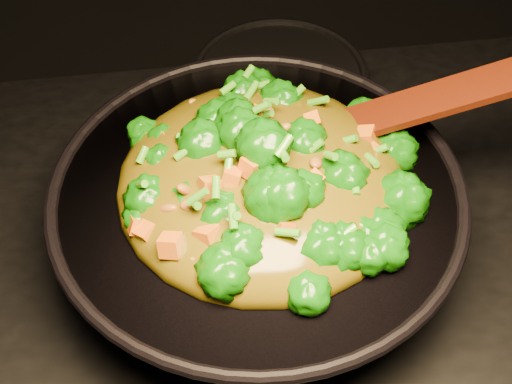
{
  "coord_description": "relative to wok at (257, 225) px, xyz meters",
  "views": [
    {
      "loc": [
        -0.11,
        -0.36,
        1.55
      ],
      "look_at": [
        -0.05,
        0.11,
        1.0
      ],
      "focal_mm": 50.0,
      "sensor_mm": 36.0,
      "label": 1
    }
  ],
  "objects": [
    {
      "name": "wok",
      "position": [
        0.0,
        0.0,
        0.0
      ],
      "size": [
        0.44,
        0.44,
        0.11
      ],
      "primitive_type": null,
      "rotation": [
        0.0,
        0.0,
        -0.08
      ],
      "color": "black",
      "rests_on": "stovetop"
    },
    {
      "name": "stir_fry",
      "position": [
        0.0,
        0.0,
        0.11
      ],
      "size": [
        0.32,
        0.32,
        0.1
      ],
      "primitive_type": null,
      "rotation": [
        0.0,
        0.0,
        0.12
      ],
      "color": "#115A06",
      "rests_on": "wok"
    },
    {
      "name": "spatula",
      "position": [
        0.16,
        0.04,
        0.11
      ],
      "size": [
        0.29,
        0.08,
        0.12
      ],
      "primitive_type": "cube",
      "rotation": [
        0.0,
        -0.38,
        -0.12
      ],
      "color": "#3A1209",
      "rests_on": "wok"
    },
    {
      "name": "back_pot",
      "position": [
        0.05,
        0.18,
        0.0
      ],
      "size": [
        0.21,
        0.21,
        0.11
      ],
      "primitive_type": "cylinder",
      "rotation": [
        0.0,
        0.0,
        0.03
      ],
      "color": "black",
      "rests_on": "stovetop"
    }
  ]
}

